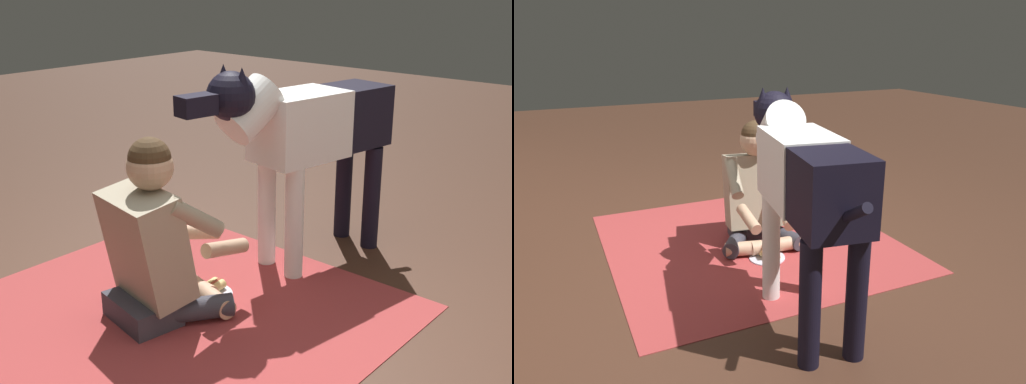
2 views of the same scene
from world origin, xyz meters
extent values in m
plane|color=#43281B|center=(0.00, 0.00, 0.00)|extent=(14.82, 14.82, 0.00)
cube|color=#9C3434|center=(-0.01, 0.00, 0.00)|extent=(1.95, 1.92, 0.01)
cube|color=#34333D|center=(0.06, -0.06, 0.06)|extent=(0.29, 0.37, 0.12)
cylinder|color=#34333D|center=(-0.12, -0.19, 0.07)|extent=(0.41, 0.21, 0.11)
cylinder|color=tan|center=(-0.26, -0.10, 0.06)|extent=(0.13, 0.37, 0.09)
cylinder|color=#34333D|center=(-0.07, 0.12, 0.07)|extent=(0.39, 0.32, 0.11)
cylinder|color=tan|center=(-0.23, 0.07, 0.06)|extent=(0.18, 0.37, 0.09)
cube|color=gray|center=(0.02, -0.06, 0.37)|extent=(0.36, 0.44, 0.53)
cylinder|color=gray|center=(-0.15, -0.20, 0.52)|extent=(0.30, 0.13, 0.24)
cylinder|color=tan|center=(-0.34, -0.12, 0.30)|extent=(0.28, 0.15, 0.12)
cylinder|color=gray|center=(-0.10, 0.14, 0.52)|extent=(0.30, 0.13, 0.24)
cylinder|color=tan|center=(-0.30, 0.12, 0.30)|extent=(0.27, 0.08, 0.12)
sphere|color=tan|center=(-0.02, -0.05, 0.73)|extent=(0.21, 0.21, 0.21)
sphere|color=#412E1B|center=(-0.02, -0.05, 0.77)|extent=(0.19, 0.19, 0.19)
cylinder|color=silver|center=(-0.76, 0.18, 0.30)|extent=(0.10, 0.10, 0.61)
cylinder|color=silver|center=(-0.80, -0.03, 0.30)|extent=(0.10, 0.10, 0.61)
cylinder|color=black|center=(-1.36, 0.28, 0.30)|extent=(0.10, 0.10, 0.61)
cylinder|color=black|center=(-1.40, 0.07, 0.30)|extent=(0.10, 0.10, 0.61)
cube|color=silver|center=(-0.90, 0.10, 0.78)|extent=(0.52, 0.39, 0.35)
cube|color=black|center=(-1.27, 0.16, 0.78)|extent=(0.46, 0.36, 0.33)
cylinder|color=silver|center=(-0.57, 0.04, 0.91)|extent=(0.38, 0.27, 0.34)
sphere|color=black|center=(-0.46, 0.02, 0.99)|extent=(0.23, 0.23, 0.23)
cube|color=black|center=(-0.27, -0.01, 0.97)|extent=(0.19, 0.13, 0.09)
cone|color=black|center=(-0.46, 0.09, 1.08)|extent=(0.09, 0.09, 0.11)
cone|color=black|center=(-0.48, -0.04, 1.08)|extent=(0.09, 0.09, 0.11)
cylinder|color=black|center=(-1.49, 0.19, 0.75)|extent=(0.31, 0.09, 0.20)
cylinder|color=silver|center=(-0.31, 0.00, 0.01)|extent=(0.24, 0.24, 0.01)
cylinder|color=#E1C576|center=(-0.31, -0.02, 0.04)|extent=(0.18, 0.07, 0.05)
cylinder|color=#E1C576|center=(-0.31, 0.02, 0.04)|extent=(0.18, 0.07, 0.05)
cylinder|color=#9C3C27|center=(-0.31, 0.00, 0.04)|extent=(0.19, 0.06, 0.04)
camera|label=1|loc=(1.70, 2.05, 1.55)|focal=44.95mm
camera|label=2|loc=(-2.94, 1.21, 1.42)|focal=34.08mm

